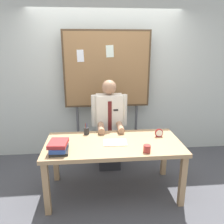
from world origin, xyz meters
TOP-DOWN VIEW (x-y plane):
  - ground_plane at (0.00, 0.00)m, footprint 12.00×12.00m
  - back_wall at (0.00, 1.27)m, footprint 6.40×0.08m
  - desk at (0.00, 0.00)m, footprint 1.75×0.83m
  - person at (0.00, 0.65)m, footprint 0.55×0.56m
  - bulletin_board at (-0.00, 1.07)m, footprint 1.42×0.09m
  - book_stack at (-0.66, -0.20)m, footprint 0.24×0.31m
  - open_notebook at (0.02, -0.02)m, footprint 0.31×0.21m
  - desk_clock at (0.64, 0.13)m, footprint 0.11×0.04m
  - coffee_mug at (0.36, -0.31)m, footprint 0.09×0.09m
  - pen_holder at (-0.35, 0.31)m, footprint 0.07×0.07m

SIDE VIEW (x-z plane):
  - ground_plane at x=0.00m, z-range 0.00..0.00m
  - desk at x=0.00m, z-range 0.28..1.02m
  - person at x=0.00m, z-range -0.05..1.39m
  - open_notebook at x=0.02m, z-range 0.73..0.74m
  - coffee_mug at x=0.36m, z-range 0.73..0.82m
  - pen_holder at x=-0.35m, z-range 0.70..0.86m
  - desk_clock at x=0.64m, z-range 0.73..0.84m
  - book_stack at x=-0.66m, z-range 0.73..0.86m
  - back_wall at x=0.00m, z-range 0.00..2.70m
  - bulletin_board at x=0.00m, z-range 0.44..2.61m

